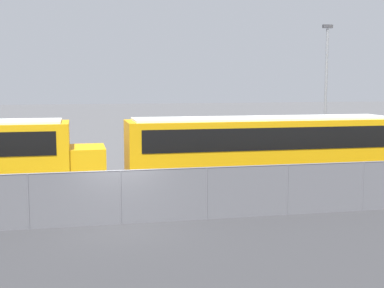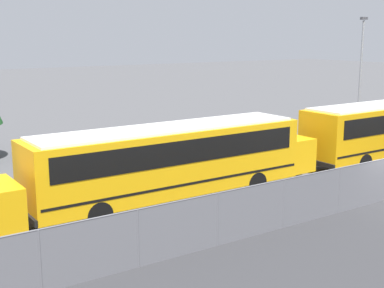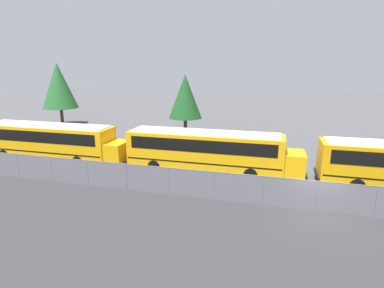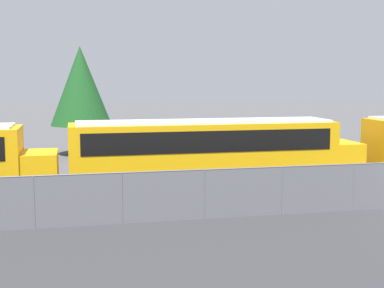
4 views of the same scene
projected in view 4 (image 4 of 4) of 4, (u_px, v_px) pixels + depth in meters
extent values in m
cylinder|color=slate|center=(34.00, 203.00, 18.36)|extent=(0.07, 0.07, 1.85)
cylinder|color=slate|center=(122.00, 198.00, 19.00)|extent=(0.07, 0.07, 1.85)
cylinder|color=slate|center=(204.00, 194.00, 19.65)|extent=(0.07, 0.07, 1.85)
cylinder|color=slate|center=(281.00, 191.00, 20.29)|extent=(0.07, 0.07, 1.85)
cylinder|color=slate|center=(353.00, 187.00, 20.93)|extent=(0.07, 0.07, 1.85)
cube|color=#EDA80F|center=(40.00, 171.00, 22.53)|extent=(1.46, 2.37, 1.60)
cube|color=#EDA80F|center=(204.00, 151.00, 24.60)|extent=(12.20, 2.57, 2.66)
cube|color=black|center=(204.00, 139.00, 24.53)|extent=(11.22, 2.61, 0.96)
cube|color=black|center=(204.00, 167.00, 24.69)|extent=(11.96, 2.60, 0.10)
cube|color=#EDA80F|center=(340.00, 158.00, 26.12)|extent=(1.46, 2.37, 1.60)
cube|color=black|center=(68.00, 182.00, 23.43)|extent=(0.12, 2.57, 0.24)
cube|color=silver|center=(205.00, 121.00, 24.43)|extent=(11.59, 2.32, 0.10)
cylinder|color=black|center=(272.00, 172.00, 26.70)|extent=(1.02, 0.28, 1.02)
cylinder|color=black|center=(291.00, 181.00, 24.44)|extent=(1.02, 0.28, 1.02)
cylinder|color=black|center=(120.00, 178.00, 25.09)|extent=(1.02, 0.28, 1.02)
cylinder|color=black|center=(125.00, 188.00, 22.82)|extent=(1.02, 0.28, 1.02)
cube|color=black|center=(372.00, 171.00, 26.24)|extent=(0.12, 2.57, 0.24)
cylinder|color=#51381E|center=(82.00, 140.00, 36.26)|extent=(0.44, 0.44, 2.03)
cone|color=#194C1E|center=(81.00, 86.00, 35.82)|extent=(4.07, 4.07, 5.30)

